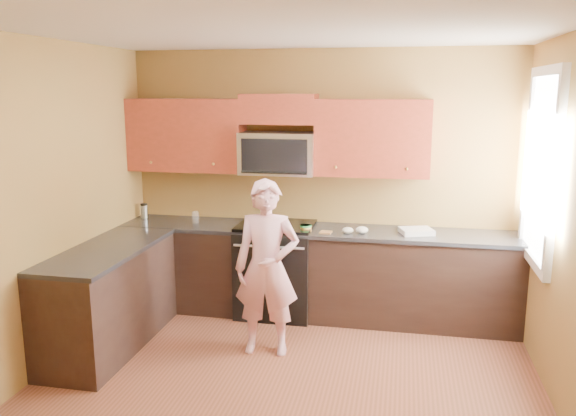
% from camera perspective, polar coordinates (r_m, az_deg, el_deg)
% --- Properties ---
extents(floor, '(4.00, 4.00, 0.00)m').
position_cam_1_polar(floor, '(4.58, -0.81, -18.30)').
color(floor, brown).
rests_on(floor, ground).
extents(ceiling, '(4.00, 4.00, 0.00)m').
position_cam_1_polar(ceiling, '(4.00, -0.92, 17.58)').
color(ceiling, white).
rests_on(ceiling, ground).
extents(wall_back, '(4.00, 0.00, 4.00)m').
position_cam_1_polar(wall_back, '(6.02, 3.19, 2.63)').
color(wall_back, olive).
rests_on(wall_back, ground).
extents(wall_front, '(4.00, 0.00, 4.00)m').
position_cam_1_polar(wall_front, '(2.26, -11.96, -12.98)').
color(wall_front, olive).
rests_on(wall_front, ground).
extents(wall_left, '(0.00, 4.00, 4.00)m').
position_cam_1_polar(wall_left, '(4.90, -24.35, -0.43)').
color(wall_left, olive).
rests_on(wall_left, ground).
extents(cabinet_back_run, '(4.00, 0.60, 0.88)m').
position_cam_1_polar(cabinet_back_run, '(5.94, 2.67, -6.52)').
color(cabinet_back_run, black).
rests_on(cabinet_back_run, floor).
extents(cabinet_left_run, '(0.60, 1.60, 0.88)m').
position_cam_1_polar(cabinet_left_run, '(5.47, -17.29, -8.64)').
color(cabinet_left_run, black).
rests_on(cabinet_left_run, floor).
extents(countertop_back, '(4.00, 0.62, 0.04)m').
position_cam_1_polar(countertop_back, '(5.80, 2.70, -2.23)').
color(countertop_back, black).
rests_on(countertop_back, cabinet_back_run).
extents(countertop_left, '(0.62, 1.60, 0.04)m').
position_cam_1_polar(countertop_left, '(5.33, -17.50, -4.00)').
color(countertop_left, black).
rests_on(countertop_left, cabinet_left_run).
extents(stove, '(0.76, 0.65, 0.95)m').
position_cam_1_polar(stove, '(5.97, -1.17, -6.04)').
color(stove, black).
rests_on(stove, floor).
extents(microwave, '(0.76, 0.40, 0.42)m').
position_cam_1_polar(microwave, '(5.88, -0.95, 3.42)').
color(microwave, silver).
rests_on(microwave, wall_back).
extents(upper_cab_left, '(1.22, 0.33, 0.75)m').
position_cam_1_polar(upper_cab_left, '(6.20, -9.88, 3.67)').
color(upper_cab_left, maroon).
rests_on(upper_cab_left, wall_back).
extents(upper_cab_right, '(1.12, 0.33, 0.75)m').
position_cam_1_polar(upper_cab_right, '(5.79, 8.27, 3.18)').
color(upper_cab_right, maroon).
rests_on(upper_cab_right, wall_back).
extents(upper_cab_over_mw, '(0.76, 0.33, 0.30)m').
position_cam_1_polar(upper_cab_over_mw, '(5.85, -0.90, 9.78)').
color(upper_cab_over_mw, maroon).
rests_on(upper_cab_over_mw, wall_back).
extents(window, '(0.06, 1.06, 1.66)m').
position_cam_1_polar(window, '(5.25, 23.86, 3.66)').
color(window, white).
rests_on(window, wall_right).
extents(woman, '(0.59, 0.41, 1.55)m').
position_cam_1_polar(woman, '(5.02, -2.10, -5.95)').
color(woman, pink).
rests_on(woman, floor).
extents(frying_pan, '(0.40, 0.53, 0.06)m').
position_cam_1_polar(frying_pan, '(5.77, -2.08, -1.79)').
color(frying_pan, black).
rests_on(frying_pan, stove).
extents(butter_tub, '(0.12, 0.12, 0.08)m').
position_cam_1_polar(butter_tub, '(5.68, 1.78, -2.32)').
color(butter_tub, '#FFBB43').
rests_on(butter_tub, countertop_back).
extents(toast_slice, '(0.12, 0.12, 0.01)m').
position_cam_1_polar(toast_slice, '(5.62, 3.77, -2.42)').
color(toast_slice, '#B27F47').
rests_on(toast_slice, countertop_back).
extents(napkin_a, '(0.14, 0.14, 0.06)m').
position_cam_1_polar(napkin_a, '(5.61, 5.94, -2.22)').
color(napkin_a, silver).
rests_on(napkin_a, countertop_back).
extents(napkin_b, '(0.16, 0.16, 0.07)m').
position_cam_1_polar(napkin_b, '(5.63, 7.34, -2.18)').
color(napkin_b, silver).
rests_on(napkin_b, countertop_back).
extents(dish_towel, '(0.36, 0.32, 0.05)m').
position_cam_1_polar(dish_towel, '(5.71, 12.61, -2.25)').
color(dish_towel, white).
rests_on(dish_towel, countertop_back).
extents(travel_mug, '(0.09, 0.09, 0.16)m').
position_cam_1_polar(travel_mug, '(6.46, -14.04, -0.96)').
color(travel_mug, silver).
rests_on(travel_mug, countertop_back).
extents(glass_b, '(0.09, 0.09, 0.12)m').
position_cam_1_polar(glass_b, '(6.11, -9.17, -0.90)').
color(glass_b, silver).
rests_on(glass_b, countertop_back).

